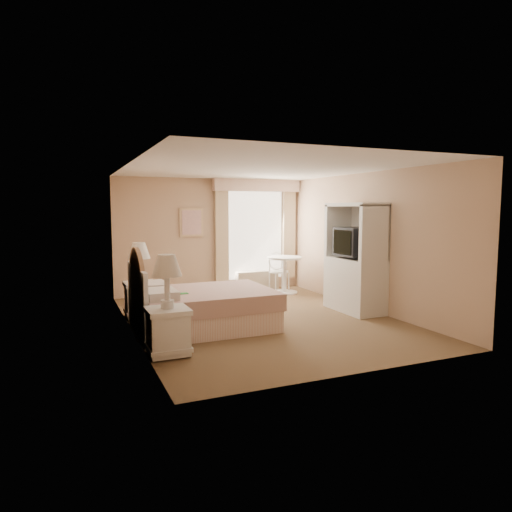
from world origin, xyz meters
name	(u,v)px	position (x,y,z in m)	size (l,w,h in m)	color
room	(261,245)	(0.00, 0.00, 1.25)	(4.21, 5.51, 2.51)	brown
window	(257,231)	(1.05, 2.65, 1.34)	(2.05, 0.22, 2.51)	white
framed_art	(192,222)	(-0.45, 2.71, 1.55)	(0.52, 0.04, 0.62)	#D6B084
bed	(199,307)	(-1.12, -0.18, 0.34)	(2.08, 1.57, 1.39)	#DBA48E
nightstand_near	(168,318)	(-1.84, -1.27, 0.48)	(0.52, 0.52, 1.26)	white
nightstand_far	(140,290)	(-1.84, 0.95, 0.47)	(0.52, 0.52, 1.26)	white
round_table	(285,269)	(1.43, 1.98, 0.53)	(0.76, 0.76, 0.80)	silver
cafe_chair	(278,268)	(1.43, 2.31, 0.50)	(0.42, 0.42, 0.87)	silver
armoire	(355,267)	(1.81, -0.09, 0.81)	(0.59, 1.17, 1.95)	white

